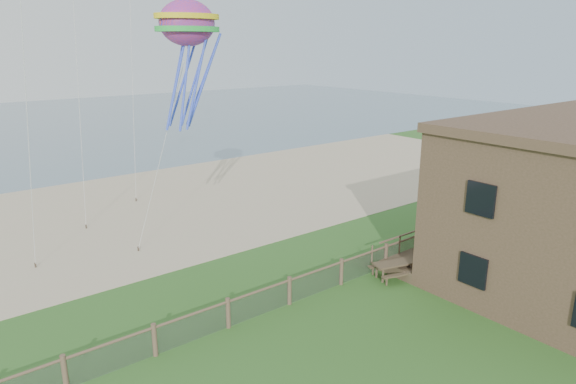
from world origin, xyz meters
The scene contains 7 objects.
ground centered at (0.00, 0.00, 0.00)m, with size 160.00×160.00×0.00m, color #2F5C1F.
sand_beach centered at (0.00, 22.00, 0.00)m, with size 72.00×20.00×0.02m, color tan.
ocean centered at (0.00, 66.00, 0.00)m, with size 160.00×68.00×0.02m, color slate.
chainlink_fence centered at (0.00, 6.00, 0.55)m, with size 36.20×0.20×1.25m, color #4E3A2C, non-canonical shape.
motel_deck centered at (13.00, 5.00, 0.25)m, with size 15.00×2.00×0.50m, color brown.
picnic_table centered at (5.46, 5.00, 0.42)m, with size 1.98×1.50×0.84m, color brown, non-canonical shape.
octopus_kite centered at (-0.71, 12.48, 9.84)m, with size 3.07×2.16×6.31m, color #FD3A28, non-canonical shape.
Camera 1 is at (-12.08, -9.25, 10.53)m, focal length 32.00 mm.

